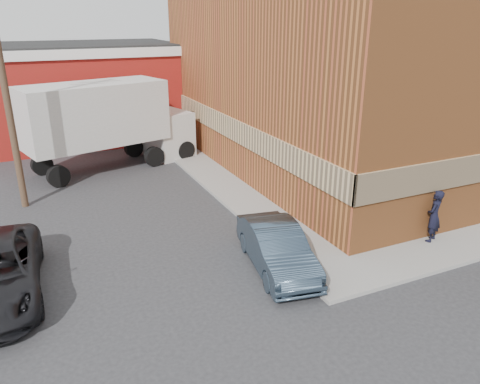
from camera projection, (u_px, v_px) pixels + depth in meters
name	position (u px, v px, depth m)	size (l,w,h in m)	color
ground	(308.00, 270.00, 13.97)	(90.00, 90.00, 0.00)	#28282B
brick_building	(359.00, 68.00, 23.28)	(14.25, 18.25, 9.36)	#9D5628
sidewalk_west	(214.00, 177.00, 21.81)	(1.80, 18.00, 0.12)	gray
warehouse	(40.00, 93.00, 27.57)	(16.30, 8.30, 5.60)	maroon
utility_pole	(4.00, 85.00, 16.97)	(2.00, 0.26, 9.00)	#4C3526
man	(434.00, 216.00, 15.22)	(0.65, 0.42, 1.77)	black
sedan	(277.00, 248.00, 13.83)	(1.44, 4.12, 1.36)	#2E3E4E
box_truck	(112.00, 119.00, 22.59)	(8.88, 4.60, 4.21)	silver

